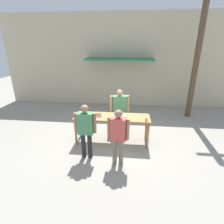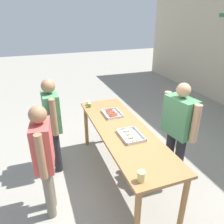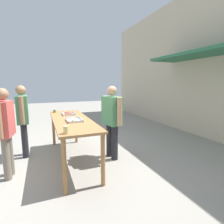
# 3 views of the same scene
# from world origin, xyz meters

# --- Properties ---
(ground_plane) EXTENTS (24.00, 24.00, 0.00)m
(ground_plane) POSITION_xyz_m (0.00, 0.00, 0.00)
(ground_plane) COLOR gray
(building_facade_back) EXTENTS (12.00, 1.11, 4.50)m
(building_facade_back) POSITION_xyz_m (0.00, 3.98, 2.26)
(building_facade_back) COLOR beige
(building_facade_back) RESTS_ON ground
(serving_table) EXTENTS (2.39, 0.72, 0.90)m
(serving_table) POSITION_xyz_m (0.00, 0.00, 0.79)
(serving_table) COLOR olive
(serving_table) RESTS_ON ground
(food_tray_sausages) EXTENTS (0.36, 0.28, 0.04)m
(food_tray_sausages) POSITION_xyz_m (-0.51, 0.02, 0.92)
(food_tray_sausages) COLOR silver
(food_tray_sausages) RESTS_ON serving_table
(food_tray_buns) EXTENTS (0.40, 0.28, 0.06)m
(food_tray_buns) POSITION_xyz_m (0.23, 0.02, 0.92)
(food_tray_buns) COLOR silver
(food_tray_buns) RESTS_ON serving_table
(condiment_jar_mustard) EXTENTS (0.07, 0.07, 0.07)m
(condiment_jar_mustard) POSITION_xyz_m (-1.06, -0.25, 0.94)
(condiment_jar_mustard) COLOR gold
(condiment_jar_mustard) RESTS_ON serving_table
(condiment_jar_ketchup) EXTENTS (0.07, 0.07, 0.07)m
(condiment_jar_ketchup) POSITION_xyz_m (-0.96, -0.25, 0.94)
(condiment_jar_ketchup) COLOR #567A38
(condiment_jar_ketchup) RESTS_ON serving_table
(beer_cup) EXTENTS (0.08, 0.08, 0.12)m
(beer_cup) POSITION_xyz_m (1.05, -0.24, 0.96)
(beer_cup) COLOR #DBC67A
(beer_cup) RESTS_ON serving_table
(person_server_behind_table) EXTENTS (0.68, 0.33, 1.57)m
(person_server_behind_table) POSITION_xyz_m (0.19, 0.83, 0.92)
(person_server_behind_table) COLOR #232328
(person_server_behind_table) RESTS_ON ground
(person_customer_holding_hotdog) EXTENTS (0.59, 0.24, 1.58)m
(person_customer_holding_hotdog) POSITION_xyz_m (-0.62, -0.94, 0.94)
(person_customer_holding_hotdog) COLOR #232328
(person_customer_holding_hotdog) RESTS_ON ground
(person_customer_with_cup) EXTENTS (0.57, 0.27, 1.55)m
(person_customer_with_cup) POSITION_xyz_m (0.27, -1.14, 0.92)
(person_customer_with_cup) COLOR #756B5B
(person_customer_with_cup) RESTS_ON ground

